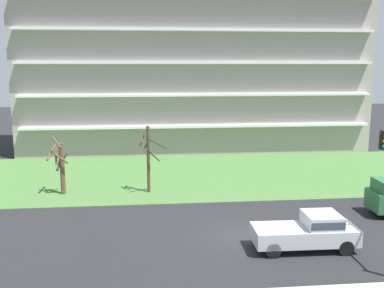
{
  "coord_description": "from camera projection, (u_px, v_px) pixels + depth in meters",
  "views": [
    {
      "loc": [
        -5.12,
        -22.57,
        9.59
      ],
      "look_at": [
        -2.29,
        6.0,
        4.28
      ],
      "focal_mm": 40.15,
      "sensor_mm": 36.0,
      "label": 1
    }
  ],
  "objects": [
    {
      "name": "apartment_building",
      "position": [
        194.0,
        63.0,
        49.08
      ],
      "size": [
        38.01,
        11.19,
        19.59
      ],
      "color": "#9E938C",
      "rests_on": "ground"
    },
    {
      "name": "tree_left",
      "position": [
        149.0,
        156.0,
        32.03
      ],
      "size": [
        2.09,
        2.09,
        5.15
      ],
      "color": "#4C3828",
      "rests_on": "ground"
    },
    {
      "name": "ground",
      "position": [
        242.0,
        236.0,
        24.33
      ],
      "size": [
        160.0,
        160.0,
        0.0
      ],
      "primitive_type": "plane",
      "color": "#232326"
    },
    {
      "name": "grass_lawn_strip",
      "position": [
        209.0,
        174.0,
        38.02
      ],
      "size": [
        80.0,
        16.0,
        0.08
      ],
      "primitive_type": "cube",
      "color": "#477238",
      "rests_on": "ground"
    },
    {
      "name": "pickup_silver_center_left",
      "position": [
        309.0,
        231.0,
        22.48
      ],
      "size": [
        5.44,
        2.1,
        1.95
      ],
      "rotation": [
        0.0,
        0.0,
        -0.02
      ],
      "color": "#B7BABF",
      "rests_on": "ground"
    },
    {
      "name": "tree_far_left",
      "position": [
        61.0,
        165.0,
        31.69
      ],
      "size": [
        1.58,
        1.66,
        4.48
      ],
      "color": "brown",
      "rests_on": "ground"
    }
  ]
}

